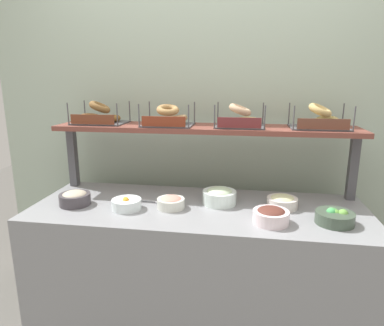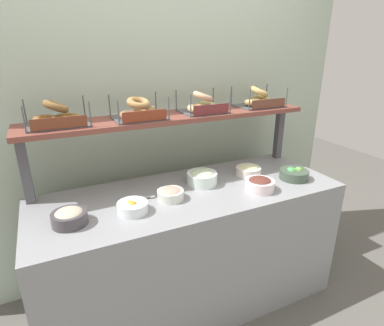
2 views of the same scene
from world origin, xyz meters
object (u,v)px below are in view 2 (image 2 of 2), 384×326
bowl_tuna_salad (69,217)px  bowl_scallion_spread (202,177)px  bagel_basket_sesame (258,100)px  bagel_basket_everything (139,111)px  bowl_lox_spread (170,194)px  bowl_fruit_salad (133,207)px  bowl_veggie_mix (294,174)px  bagel_basket_plain (203,105)px  bowl_chocolate_spread (260,184)px  bagel_basket_cinnamon_raisin (57,117)px  bowl_potato_salad (248,170)px  serving_spoon_near_plate (146,197)px

bowl_tuna_salad → bowl_scallion_spread: size_ratio=0.90×
bagel_basket_sesame → bagel_basket_everything: bearing=-178.4°
bowl_lox_spread → bowl_fruit_salad: 0.25m
bowl_veggie_mix → bagel_basket_plain: 0.77m
bowl_fruit_salad → bowl_chocolate_spread: (0.79, -0.07, 0.01)m
bagel_basket_cinnamon_raisin → bagel_basket_sesame: (1.37, -0.00, 0.00)m
bowl_potato_salad → bowl_lox_spread: bearing=-170.3°
bowl_lox_spread → bagel_basket_plain: bearing=39.8°
bowl_tuna_salad → bowl_scallion_spread: bowl_scallion_spread is taller
bagel_basket_everything → bagel_basket_plain: bagel_basket_plain is taller
bowl_veggie_mix → bagel_basket_cinnamon_raisin: size_ratio=0.58×
bagel_basket_plain → bagel_basket_sesame: bearing=1.6°
bagel_basket_everything → bowl_veggie_mix: bearing=-21.3°
bowl_tuna_salad → bowl_lox_spread: bearing=3.6°
bowl_veggie_mix → serving_spoon_near_plate: bearing=171.4°
bowl_potato_salad → bagel_basket_sesame: bagel_basket_sesame is taller
bowl_lox_spread → bagel_basket_everything: size_ratio=0.51×
serving_spoon_near_plate → bowl_veggie_mix: bearing=-8.6°
bagel_basket_everything → bagel_basket_plain: size_ratio=1.04×
bowl_lox_spread → serving_spoon_near_plate: size_ratio=0.87×
bowl_potato_salad → bagel_basket_everything: bearing=165.3°
serving_spoon_near_plate → bagel_basket_everything: bagel_basket_everything is taller
bagel_basket_everything → bagel_basket_plain: (0.44, 0.01, 0.00)m
bowl_potato_salad → bagel_basket_plain: bagel_basket_plain is taller
bagel_basket_sesame → bowl_scallion_spread: bearing=-159.9°
bagel_basket_everything → bagel_basket_sesame: (0.91, 0.03, 0.00)m
bowl_scallion_spread → bagel_basket_cinnamon_raisin: size_ratio=0.59×
bowl_fruit_salad → serving_spoon_near_plate: 0.17m
bowl_scallion_spread → bagel_basket_sesame: size_ratio=0.59×
bowl_tuna_salad → bagel_basket_plain: size_ratio=0.60×
bowl_fruit_salad → bagel_basket_cinnamon_raisin: (-0.29, 0.38, 0.45)m
bowl_fruit_salad → bagel_basket_everything: bearing=64.6°
bagel_basket_cinnamon_raisin → bagel_basket_sesame: same height
bagel_basket_plain → bowl_veggie_mix: bearing=-37.1°
serving_spoon_near_plate → bagel_basket_plain: 0.72m
bowl_potato_salad → bagel_basket_everything: bagel_basket_everything is taller
bowl_lox_spread → bagel_basket_plain: size_ratio=0.53×
bowl_fruit_salad → bowl_veggie_mix: size_ratio=0.86×
serving_spoon_near_plate → bagel_basket_plain: size_ratio=0.60×
bowl_lox_spread → bowl_chocolate_spread: size_ratio=0.86×
bagel_basket_cinnamon_raisin → bagel_basket_plain: (0.90, -0.02, -0.00)m
bowl_scallion_spread → bagel_basket_cinnamon_raisin: bagel_basket_cinnamon_raisin is taller
bagel_basket_plain → bagel_basket_everything: bearing=-178.4°
bowl_fruit_salad → bagel_basket_sesame: 1.22m
bowl_fruit_salad → serving_spoon_near_plate: size_ratio=0.93×
bowl_scallion_spread → bagel_basket_sesame: (0.56, 0.21, 0.43)m
bowl_tuna_salad → bowl_veggie_mix: 1.43m
bowl_fruit_salad → bowl_potato_salad: (0.87, 0.16, 0.01)m
bowl_lox_spread → serving_spoon_near_plate: 0.15m
bowl_fruit_salad → bowl_veggie_mix: bearing=-1.2°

